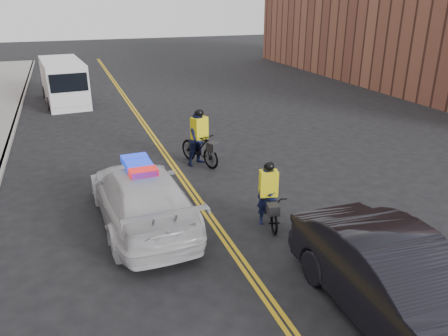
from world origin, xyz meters
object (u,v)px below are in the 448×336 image
(cargo_van, at_px, (64,83))
(cyclist_far, at_px, (200,143))
(police_cruiser, at_px, (141,196))
(dark_sedan, at_px, (399,285))
(cyclist_near, at_px, (268,203))

(cargo_van, bearing_deg, cyclist_far, -75.29)
(police_cruiser, bearing_deg, cargo_van, -86.87)
(dark_sedan, distance_m, cargo_van, 22.65)
(cargo_van, relative_size, cyclist_far, 2.76)
(cyclist_near, distance_m, cyclist_far, 5.07)
(dark_sedan, distance_m, cyclist_far, 9.56)
(cargo_van, bearing_deg, police_cruiser, -89.34)
(cargo_van, xyz_separation_m, cyclist_near, (4.88, -17.53, -0.56))
(dark_sedan, relative_size, cargo_van, 0.89)
(dark_sedan, bearing_deg, cargo_van, 104.57)
(police_cruiser, xyz_separation_m, dark_sedan, (3.83, -5.69, 0.05))
(dark_sedan, relative_size, cyclist_near, 2.70)
(dark_sedan, height_order, cargo_van, cargo_van)
(cyclist_near, relative_size, cyclist_far, 0.91)
(police_cruiser, xyz_separation_m, cyclist_far, (2.85, 3.82, 0.02))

